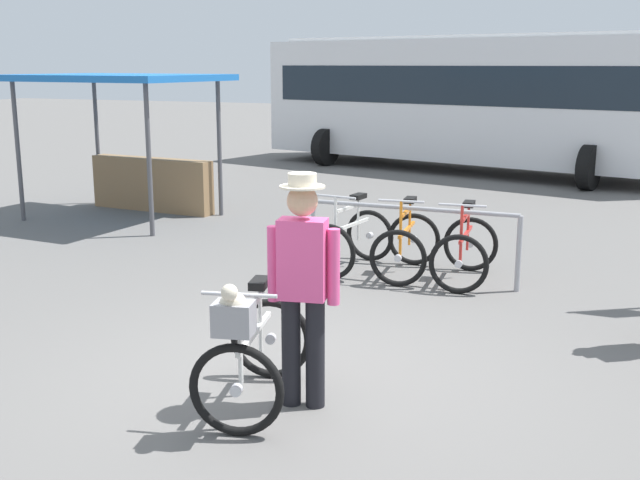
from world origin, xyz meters
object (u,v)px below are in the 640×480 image
racked_bike_orange (406,245)px  person_with_featured_bike (303,281)px  market_stall (133,131)px  racked_bike_red (465,250)px  racked_bike_white (351,240)px  bus_distant (471,96)px  featured_bicycle (250,348)px

racked_bike_orange → person_with_featured_bike: (0.35, -3.80, 0.58)m
market_stall → racked_bike_red: bearing=-18.7°
racked_bike_white → person_with_featured_bike: person_with_featured_bike is taller
racked_bike_red → bus_distant: (-2.05, 9.65, 1.37)m
racked_bike_white → featured_bicycle: size_ratio=0.94×
racked_bike_orange → bus_distant: size_ratio=0.11×
person_with_featured_bike → market_stall: 8.09m
racked_bike_white → featured_bicycle: 4.12m
featured_bicycle → racked_bike_red: bearing=80.8°
racked_bike_white → bus_distant: size_ratio=0.11×
racked_bike_white → person_with_featured_bike: 3.98m
bus_distant → market_stall: size_ratio=3.17×
racked_bike_orange → bus_distant: 9.84m
racked_bike_orange → person_with_featured_bike: 3.86m
racked_bike_orange → featured_bicycle: featured_bicycle is taller
racked_bike_orange → person_with_featured_bike: size_ratio=0.67×
racked_bike_red → person_with_featured_bike: size_ratio=0.68×
racked_bike_white → racked_bike_red: same height
bus_distant → racked_bike_white: bearing=-86.1°
racked_bike_red → racked_bike_orange: bearing=-180.0°
racked_bike_orange → racked_bike_red: bearing=0.0°
racked_bike_red → person_with_featured_bike: person_with_featured_bike is taller
racked_bike_red → featured_bicycle: (-0.66, -4.05, 0.12)m
racked_bike_white → racked_bike_orange: same height
racked_bike_red → market_stall: size_ratio=0.36×
featured_bicycle → market_stall: (-5.31, 6.07, 0.91)m
racked_bike_white → racked_bike_orange: size_ratio=1.02×
featured_bicycle → person_with_featured_bike: size_ratio=0.73×
featured_bicycle → racked_bike_white: bearing=100.4°
racked_bike_white → bus_distant: bearing=93.9°
racked_bike_red → featured_bicycle: bearing=-99.2°
featured_bicycle → market_stall: size_ratio=0.38×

